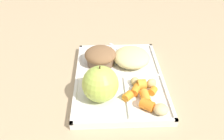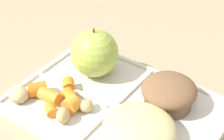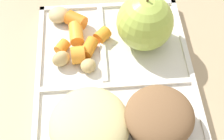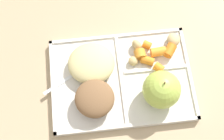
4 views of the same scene
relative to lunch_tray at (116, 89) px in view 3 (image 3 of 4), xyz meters
name	(u,v)px [view 3 (image 3 of 4)]	position (x,y,z in m)	size (l,w,h in m)	color
ground	(116,92)	(0.00, 0.00, -0.01)	(6.00, 6.00, 0.00)	tan
lunch_tray	(116,89)	(0.00, 0.00, 0.00)	(0.35, 0.24, 0.02)	silver
green_apple	(145,22)	(-0.08, 0.05, 0.05)	(0.09, 0.09, 0.10)	#A8C14C
bran_muffin	(159,118)	(0.07, 0.05, 0.03)	(0.09, 0.09, 0.05)	brown
carrot_slice_back	(62,47)	(-0.07, -0.08, 0.02)	(0.02, 0.02, 0.02)	orange
carrot_slice_tilted	(102,35)	(-0.09, -0.01, 0.02)	(0.02, 0.02, 0.02)	orange
carrot_slice_diagonal	(76,20)	(-0.13, -0.06, 0.02)	(0.02, 0.02, 0.03)	orange
carrot_slice_near_corner	(78,55)	(-0.05, -0.05, 0.02)	(0.03, 0.03, 0.02)	orange
carrot_slice_edge	(76,34)	(-0.10, -0.06, 0.02)	(0.02, 0.02, 0.04)	orange
carrot_slice_small	(89,48)	(-0.07, -0.04, 0.02)	(0.02, 0.02, 0.03)	orange
potato_chunk_wedge	(88,66)	(-0.03, -0.04, 0.02)	(0.02, 0.02, 0.02)	tan
potato_chunk_corner	(59,15)	(-0.14, -0.09, 0.02)	(0.04, 0.03, 0.02)	tan
potato_chunk_golden	(61,59)	(-0.05, -0.08, 0.02)	(0.03, 0.02, 0.03)	tan
egg_noodle_pile	(89,124)	(0.07, -0.04, 0.03)	(0.11, 0.11, 0.04)	#D6C684
meatball_front	(90,130)	(0.08, -0.04, 0.02)	(0.03, 0.03, 0.03)	brown
meatball_center	(90,132)	(0.08, -0.04, 0.02)	(0.03, 0.03, 0.03)	#755B4C
meatball_back	(88,128)	(0.07, -0.04, 0.03)	(0.04, 0.04, 0.04)	brown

